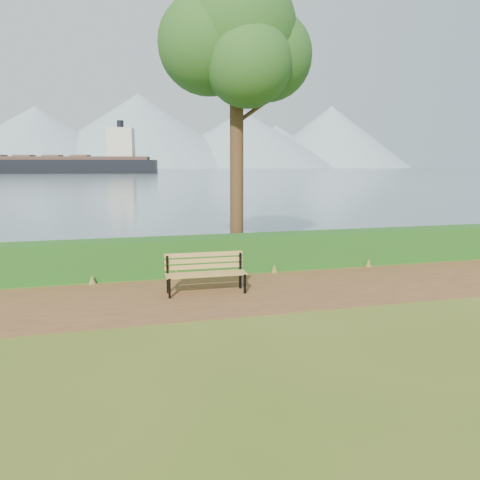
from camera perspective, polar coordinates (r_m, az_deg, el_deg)
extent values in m
plane|color=#455C1A|center=(10.61, -0.37, -6.97)|extent=(140.00, 140.00, 0.00)
cube|color=brown|center=(10.89, -0.77, -6.52)|extent=(40.00, 3.40, 0.01)
cube|color=#144714|center=(12.96, -3.28, -1.74)|extent=(32.00, 0.85, 1.00)
cube|color=#415A68|center=(269.89, -14.60, 8.26)|extent=(700.00, 510.00, 0.00)
cone|color=#7E98A8|center=(409.45, -23.52, 11.38)|extent=(160.00, 160.00, 48.00)
cone|color=#7E98A8|center=(416.42, -12.16, 12.84)|extent=(190.00, 190.00, 62.00)
cone|color=#7E98A8|center=(425.61, 0.38, 12.15)|extent=(170.00, 170.00, 50.00)
cone|color=#7E98A8|center=(466.90, 11.00, 12.22)|extent=(150.00, 150.00, 58.00)
cone|color=#7E98A8|center=(440.16, -16.24, 10.72)|extent=(120.00, 120.00, 35.00)
cone|color=#7E98A8|center=(461.16, 4.43, 11.27)|extent=(130.00, 130.00, 40.00)
cube|color=black|center=(10.54, -8.60, -5.87)|extent=(0.05, 0.06, 0.46)
cube|color=black|center=(10.93, -8.84, -4.20)|extent=(0.05, 0.06, 0.88)
cube|color=black|center=(10.71, -8.73, -4.53)|extent=(0.06, 0.54, 0.05)
cube|color=black|center=(10.82, 0.59, -5.38)|extent=(0.05, 0.06, 0.46)
cube|color=black|center=(11.19, 0.03, -3.77)|extent=(0.05, 0.06, 0.88)
cube|color=black|center=(10.98, 0.31, -4.08)|extent=(0.06, 0.54, 0.05)
cube|color=#AA8242|center=(10.62, -3.98, -4.39)|extent=(1.85, 0.14, 0.04)
cube|color=#AA8242|center=(10.74, -4.10, -4.23)|extent=(1.85, 0.14, 0.04)
cube|color=#AA8242|center=(10.87, -4.21, -4.08)|extent=(1.85, 0.14, 0.04)
cube|color=#AA8242|center=(10.99, -4.32, -3.93)|extent=(1.85, 0.14, 0.04)
cube|color=#AA8242|center=(11.02, -4.38, -3.23)|extent=(1.85, 0.09, 0.11)
cube|color=#AA8242|center=(10.99, -4.39, -2.50)|extent=(1.85, 0.09, 0.11)
cube|color=#AA8242|center=(10.97, -4.40, -1.76)|extent=(1.85, 0.09, 0.11)
cylinder|color=#362616|center=(14.29, -0.41, 12.12)|extent=(0.41, 0.41, 7.37)
sphere|color=#174518|center=(14.77, -0.43, 24.09)|extent=(3.48, 3.48, 3.48)
sphere|color=#174518|center=(14.95, 3.37, 21.47)|extent=(2.66, 2.66, 2.66)
sphere|color=#174518|center=(14.49, -3.93, 22.70)|extent=(2.86, 2.86, 2.86)
sphere|color=#174518|center=(13.84, 0.94, 20.76)|extent=(2.46, 2.46, 2.46)
sphere|color=#174518|center=(15.50, -2.10, 25.33)|extent=(2.25, 2.25, 2.25)
cylinder|color=#362616|center=(14.48, 1.41, 15.33)|extent=(1.08, 0.12, 0.80)
cylinder|color=#362616|center=(14.42, -2.17, 17.39)|extent=(0.83, 0.39, 0.74)
cube|color=black|center=(165.95, -21.08, 8.02)|extent=(63.32, 20.70, 6.26)
cube|color=#47312A|center=(165.95, -21.16, 9.28)|extent=(58.22, 18.85, 1.07)
cube|color=silver|center=(161.71, -14.30, 11.34)|extent=(9.22, 8.68, 9.83)
cylinder|color=black|center=(162.06, -14.39, 13.39)|extent=(2.15, 2.15, 3.13)
cube|color=brown|center=(169.36, -24.82, 9.29)|extent=(6.32, 6.75, 0.72)
cube|color=brown|center=(166.57, -21.89, 9.49)|extent=(6.32, 6.75, 0.72)
cube|color=brown|center=(164.22, -18.87, 9.67)|extent=(6.32, 6.75, 0.72)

